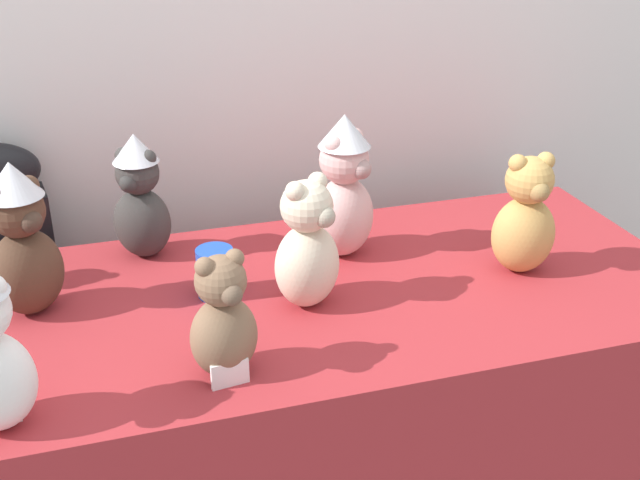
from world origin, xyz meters
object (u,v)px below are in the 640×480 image
object	(u,v)px
display_table	(320,430)
party_cup_blue	(215,273)
instrument_case	(11,323)
teddy_bear_cocoa	(23,242)
teddy_bear_blush	(344,188)
teddy_bear_cream	(307,247)
teddy_bear_honey	(525,218)
teddy_bear_charcoal	(140,198)
teddy_bear_mocha	(223,320)

from	to	relation	value
display_table	party_cup_blue	size ratio (longest dim) A/B	15.20
instrument_case	teddy_bear_cocoa	size ratio (longest dim) A/B	3.07
teddy_bear_cocoa	party_cup_blue	size ratio (longest dim) A/B	3.00
teddy_bear_blush	teddy_bear_cream	xyz separation A→B (m)	(-0.15, -0.21, -0.03)
teddy_bear_honey	party_cup_blue	distance (m)	0.70
teddy_bear_honey	teddy_bear_charcoal	xyz separation A→B (m)	(-0.82, 0.33, 0.02)
teddy_bear_charcoal	instrument_case	bearing A→B (deg)	179.48
display_table	teddy_bear_mocha	world-z (taller)	teddy_bear_mocha
display_table	instrument_case	world-z (taller)	instrument_case
teddy_bear_mocha	teddy_bear_cream	bearing A→B (deg)	26.66
teddy_bear_blush	teddy_bear_cream	bearing A→B (deg)	-158.14
display_table	teddy_bear_mocha	bearing A→B (deg)	-135.34
instrument_case	teddy_bear_charcoal	world-z (taller)	teddy_bear_charcoal
party_cup_blue	teddy_bear_mocha	bearing A→B (deg)	-96.63
display_table	instrument_case	bearing A→B (deg)	144.09
teddy_bear_cocoa	teddy_bear_cream	size ratio (longest dim) A/B	1.15
teddy_bear_blush	display_table	bearing A→B (deg)	-156.68
instrument_case	teddy_bear_cream	xyz separation A→B (m)	(0.67, -0.57, 0.40)
teddy_bear_charcoal	party_cup_blue	world-z (taller)	teddy_bear_charcoal
display_table	teddy_bear_charcoal	distance (m)	0.70
display_table	teddy_bear_blush	distance (m)	0.59
teddy_bear_cream	teddy_bear_mocha	bearing A→B (deg)	-169.54
teddy_bear_honey	teddy_bear_mocha	xyz separation A→B (m)	(-0.72, -0.21, -0.02)
display_table	teddy_bear_charcoal	size ratio (longest dim) A/B	5.54
display_table	teddy_bear_cocoa	distance (m)	0.82
teddy_bear_mocha	teddy_bear_charcoal	world-z (taller)	teddy_bear_charcoal
teddy_bear_charcoal	teddy_bear_cream	bearing A→B (deg)	-14.84
teddy_bear_charcoal	teddy_bear_blush	bearing A→B (deg)	16.72
instrument_case	teddy_bear_cream	bearing A→B (deg)	-48.34
teddy_bear_cocoa	teddy_bear_mocha	size ratio (longest dim) A/B	1.34
display_table	teddy_bear_blush	world-z (taller)	teddy_bear_blush
teddy_bear_charcoal	party_cup_blue	bearing A→B (deg)	-29.48
teddy_bear_blush	party_cup_blue	size ratio (longest dim) A/B	3.13
teddy_bear_mocha	party_cup_blue	size ratio (longest dim) A/B	2.23
display_table	teddy_bear_blush	bearing A→B (deg)	55.84
instrument_case	teddy_bear_blush	size ratio (longest dim) A/B	2.95
teddy_bear_cocoa	teddy_bear_blush	size ratio (longest dim) A/B	0.96
display_table	party_cup_blue	xyz separation A→B (m)	(-0.22, 0.04, 0.44)
display_table	teddy_bear_cocoa	xyz separation A→B (m)	(-0.60, 0.08, 0.55)
teddy_bear_cocoa	teddy_bear_charcoal	xyz separation A→B (m)	(0.25, 0.20, -0.01)
teddy_bear_charcoal	party_cup_blue	xyz separation A→B (m)	(0.13, -0.24, -0.09)
teddy_bear_cream	party_cup_blue	world-z (taller)	teddy_bear_cream
instrument_case	teddy_bear_cream	world-z (taller)	teddy_bear_cream
display_table	instrument_case	size ratio (longest dim) A/B	1.65
teddy_bear_honey	party_cup_blue	xyz separation A→B (m)	(-0.69, 0.09, -0.08)
teddy_bear_charcoal	teddy_bear_cocoa	bearing A→B (deg)	-109.08
teddy_bear_mocha	teddy_bear_charcoal	distance (m)	0.54
teddy_bear_honey	party_cup_blue	bearing A→B (deg)	175.67
instrument_case	teddy_bear_mocha	distance (m)	0.97
teddy_bear_cream	display_table	bearing A→B (deg)	17.42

